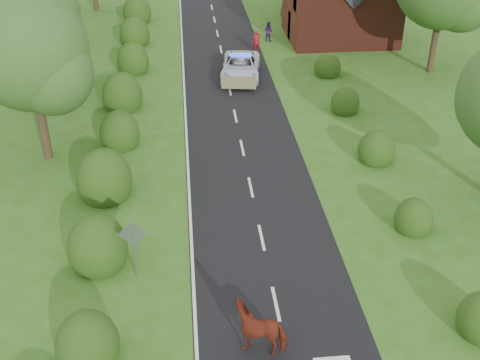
{
  "coord_description": "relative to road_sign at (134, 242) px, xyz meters",
  "views": [
    {
      "loc": [
        -2.85,
        -15.94,
        14.83
      ],
      "look_at": [
        -0.65,
        6.58,
        1.3
      ],
      "focal_mm": 45.0,
      "sensor_mm": 36.0,
      "label": 1
    }
  ],
  "objects": [
    {
      "name": "cow",
      "position": [
        4.21,
        -3.88,
        -0.92
      ],
      "size": [
        2.29,
        1.6,
        1.47
      ],
      "primitive_type": "imported",
      "rotation": [
        0.0,
        0.0,
        -1.84
      ],
      "color": "maroon",
      "rests_on": "ground"
    },
    {
      "name": "ground",
      "position": [
        5.0,
        -2.0,
        -1.65
      ],
      "size": [
        120.0,
        120.0,
        0.0
      ],
      "primitive_type": "plane",
      "color": "#395D14"
    },
    {
      "name": "hedgerow_right",
      "position": [
        11.6,
        9.21,
        -1.1
      ],
      "size": [
        2.1,
        45.78,
        2.1
      ],
      "color": "#224116",
      "rests_on": "ground"
    },
    {
      "name": "road_sign",
      "position": [
        0.0,
        0.0,
        0.0
      ],
      "size": [
        1.06,
        0.08,
        2.53
      ],
      "color": "gray",
      "rests_on": "ground"
    },
    {
      "name": "road",
      "position": [
        5.0,
        13.0,
        -1.64
      ],
      "size": [
        6.0,
        70.0,
        0.02
      ],
      "primitive_type": "cube",
      "color": "black",
      "rests_on": "ground"
    },
    {
      "name": "tree_left_b",
      "position": [
        -6.25,
        17.86,
        3.39
      ],
      "size": [
        5.74,
        5.6,
        8.07
      ],
      "color": "#332316",
      "rests_on": "ground"
    },
    {
      "name": "tree_left_a",
      "position": [
        -4.75,
        9.86,
        3.69
      ],
      "size": [
        5.74,
        5.6,
        8.38
      ],
      "color": "#332316",
      "rests_on": "ground"
    },
    {
      "name": "police_van",
      "position": [
        5.92,
        20.18,
        -0.91
      ],
      "size": [
        3.19,
        5.66,
        1.63
      ],
      "rotation": [
        0.0,
        0.0,
        -0.14
      ],
      "color": "silver",
      "rests_on": "ground"
    },
    {
      "name": "hedgerow_left",
      "position": [
        -1.51,
        9.69,
        -0.91
      ],
      "size": [
        2.75,
        50.41,
        3.0
      ],
      "color": "#224116",
      "rests_on": "ground"
    },
    {
      "name": "road_markings",
      "position": [
        3.4,
        10.93,
        -1.63
      ],
      "size": [
        4.96,
        70.0,
        0.01
      ],
      "color": "white",
      "rests_on": "road"
    },
    {
      "name": "pedestrian_red",
      "position": [
        7.6,
        25.28,
        -0.86
      ],
      "size": [
        0.64,
        0.48,
        1.59
      ],
      "primitive_type": "imported",
      "rotation": [
        0.0,
        0.0,
        3.33
      ],
      "color": "red",
      "rests_on": "ground"
    },
    {
      "name": "pedestrian_purple",
      "position": [
        8.85,
        27.79,
        -0.89
      ],
      "size": [
        0.94,
        0.93,
        1.54
      ],
      "primitive_type": "imported",
      "rotation": [
        0.0,
        0.0,
        2.42
      ],
      "color": "#3B1B55",
      "rests_on": "ground"
    }
  ]
}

